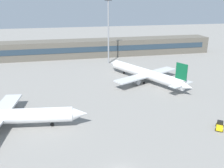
{
  "coord_description": "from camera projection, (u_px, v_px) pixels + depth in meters",
  "views": [
    {
      "loc": [
        -9.43,
        -34.65,
        30.31
      ],
      "look_at": [
        6.94,
        40.0,
        3.0
      ],
      "focal_mm": 38.59,
      "sensor_mm": 36.0,
      "label": 1
    }
  ],
  "objects": [
    {
      "name": "baggage_tug_yellow",
      "position": [
        220.0,
        126.0,
        59.04
      ],
      "size": [
        3.39,
        3.77,
        1.75
      ],
      "color": "yellow",
      "rests_on": "ground_plane"
    },
    {
      "name": "terminal_building",
      "position": [
        78.0,
        49.0,
        130.48
      ],
      "size": [
        150.24,
        12.13,
        9.0
      ],
      "color": "#5B564C",
      "rests_on": "ground_plane"
    },
    {
      "name": "airplane_mid",
      "position": [
        145.0,
        73.0,
        92.1
      ],
      "size": [
        28.16,
        38.94,
        10.39
      ],
      "color": "white",
      "rests_on": "ground_plane"
    },
    {
      "name": "floodlight_tower_west",
      "position": [
        108.0,
        27.0,
        113.2
      ],
      "size": [
        3.2,
        0.8,
        30.45
      ],
      "color": "gray",
      "rests_on": "ground_plane"
    },
    {
      "name": "ground_plane",
      "position": [
        92.0,
        94.0,
        80.76
      ],
      "size": [
        400.0,
        400.0,
        0.0
      ],
      "primitive_type": "plane",
      "color": "gray"
    },
    {
      "name": "airplane_near",
      "position": [
        1.0,
        117.0,
        58.38
      ],
      "size": [
        41.88,
        29.41,
        10.36
      ],
      "color": "white",
      "rests_on": "ground_plane"
    }
  ]
}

